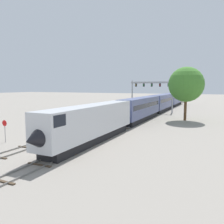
# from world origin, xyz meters

# --- Properties ---
(ground_plane) EXTENTS (400.00, 400.00, 0.00)m
(ground_plane) POSITION_xyz_m (0.00, 0.00, 0.00)
(ground_plane) COLOR gray
(track_main) EXTENTS (2.60, 200.00, 0.16)m
(track_main) POSITION_xyz_m (2.00, 60.00, 0.07)
(track_main) COLOR slate
(track_main) RESTS_ON ground
(track_near) EXTENTS (2.60, 160.00, 0.16)m
(track_near) POSITION_xyz_m (-3.50, 40.00, 0.07)
(track_near) COLOR slate
(track_near) RESTS_ON ground
(passenger_train) EXTENTS (3.04, 82.82, 4.80)m
(passenger_train) POSITION_xyz_m (2.00, 34.98, 2.60)
(passenger_train) COLOR silver
(passenger_train) RESTS_ON ground
(signal_gantry) EXTENTS (12.10, 0.49, 8.81)m
(signal_gantry) POSITION_xyz_m (-0.25, 41.10, 6.44)
(signal_gantry) COLOR #999BA0
(signal_gantry) RESTS_ON ground
(stop_sign) EXTENTS (0.76, 0.08, 2.88)m
(stop_sign) POSITION_xyz_m (-8.00, -1.18, 1.87)
(stop_sign) COLOR gray
(stop_sign) RESTS_ON ground
(trackside_tree_left) EXTENTS (7.28, 7.28, 11.19)m
(trackside_tree_left) POSITION_xyz_m (10.45, 28.32, 7.53)
(trackside_tree_left) COLOR brown
(trackside_tree_left) RESTS_ON ground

